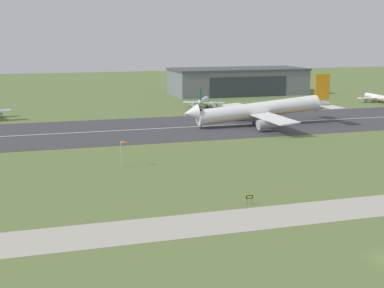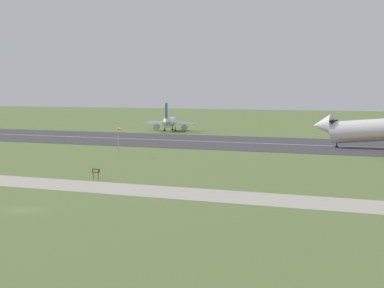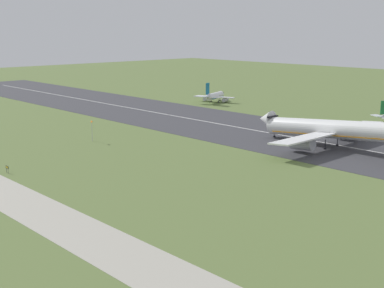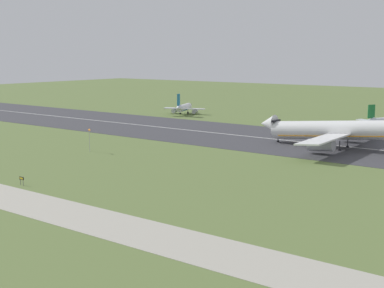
{
  "view_description": "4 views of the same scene",
  "coord_description": "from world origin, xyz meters",
  "px_view_note": "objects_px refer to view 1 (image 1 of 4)",
  "views": [
    {
      "loc": [
        -46.41,
        -59.3,
        30.77
      ],
      "look_at": [
        -8.31,
        66.54,
        3.99
      ],
      "focal_mm": 50.0,
      "sensor_mm": 36.0,
      "label": 1
    },
    {
      "loc": [
        58.04,
        -70.62,
        14.61
      ],
      "look_at": [
        -8.19,
        61.39,
        3.56
      ],
      "focal_mm": 70.0,
      "sensor_mm": 36.0,
      "label": 2
    },
    {
      "loc": [
        111.56,
        -23.29,
        33.94
      ],
      "look_at": [
        9.51,
        71.63,
        3.63
      ],
      "focal_mm": 50.0,
      "sensor_mm": 36.0,
      "label": 3
    },
    {
      "loc": [
        83.15,
        -36.45,
        26.55
      ],
      "look_at": [
        5.03,
        68.41,
        4.61
      ],
      "focal_mm": 50.0,
      "sensor_mm": 36.0,
      "label": 4
    }
  ],
  "objects_px": {
    "airplane_parked_centre": "(377,97)",
    "runway_sign": "(249,198)",
    "airplane_landing": "(260,110)",
    "airplane_parked_west": "(204,101)",
    "windsock_pole": "(124,144)"
  },
  "relations": [
    {
      "from": "airplane_landing",
      "to": "runway_sign",
      "type": "xyz_separation_m",
      "value": [
        -37.95,
        -80.92,
        -4.0
      ]
    },
    {
      "from": "airplane_parked_west",
      "to": "runway_sign",
      "type": "distance_m",
      "value": 135.59
    },
    {
      "from": "windsock_pole",
      "to": "runway_sign",
      "type": "relative_size",
      "value": 3.59
    },
    {
      "from": "airplane_landing",
      "to": "airplane_parked_centre",
      "type": "relative_size",
      "value": 2.55
    },
    {
      "from": "airplane_parked_centre",
      "to": "airplane_parked_west",
      "type": "bearing_deg",
      "value": 175.74
    },
    {
      "from": "airplane_parked_centre",
      "to": "airplane_landing",
      "type": "bearing_deg",
      "value": -150.76
    },
    {
      "from": "airplane_parked_west",
      "to": "windsock_pole",
      "type": "distance_m",
      "value": 109.28
    },
    {
      "from": "airplane_landing",
      "to": "runway_sign",
      "type": "bearing_deg",
      "value": -115.13
    },
    {
      "from": "airplane_parked_west",
      "to": "airplane_parked_centre",
      "type": "height_order",
      "value": "airplane_parked_west"
    },
    {
      "from": "airplane_parked_centre",
      "to": "runway_sign",
      "type": "xyz_separation_m",
      "value": [
        -116.84,
        -125.1,
        -1.16
      ]
    },
    {
      "from": "airplane_parked_centre",
      "to": "runway_sign",
      "type": "height_order",
      "value": "airplane_parked_centre"
    },
    {
      "from": "airplane_parked_west",
      "to": "airplane_parked_centre",
      "type": "bearing_deg",
      "value": -4.26
    },
    {
      "from": "airplane_parked_west",
      "to": "runway_sign",
      "type": "relative_size",
      "value": 11.39
    },
    {
      "from": "airplane_landing",
      "to": "windsock_pole",
      "type": "bearing_deg",
      "value": -140.09
    },
    {
      "from": "airplane_parked_centre",
      "to": "runway_sign",
      "type": "relative_size",
      "value": 12.42
    }
  ]
}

